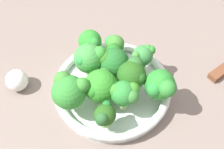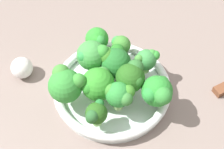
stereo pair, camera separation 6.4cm
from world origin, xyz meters
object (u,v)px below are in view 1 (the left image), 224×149
(broccoli_floret_4, at_px, (104,116))
(broccoli_floret_6, at_px, (160,85))
(broccoli_floret_7, at_px, (90,42))
(broccoli_floret_9, at_px, (89,58))
(bowl, at_px, (112,87))
(broccoli_floret_8, at_px, (69,91))
(broccoli_floret_2, at_px, (124,93))
(broccoli_floret_10, at_px, (133,74))
(broccoli_floret_5, at_px, (100,86))
(broccoli_floret_0, at_px, (143,55))
(broccoli_floret_3, at_px, (114,45))
(broccoli_floret_1, at_px, (111,61))
(garlic_bulb, at_px, (17,80))

(broccoli_floret_4, height_order, broccoli_floret_6, broccoli_floret_6)
(broccoli_floret_7, height_order, broccoli_floret_9, broccoli_floret_9)
(bowl, bearing_deg, broccoli_floret_8, -68.70)
(broccoli_floret_2, relative_size, broccoli_floret_4, 1.21)
(broccoli_floret_8, height_order, broccoli_floret_10, broccoli_floret_8)
(broccoli_floret_5, relative_size, broccoli_floret_8, 0.93)
(broccoli_floret_7, distance_m, broccoli_floret_8, 0.14)
(broccoli_floret_9, bearing_deg, broccoli_floret_0, 88.65)
(broccoli_floret_3, bearing_deg, broccoli_floret_0, 50.07)
(broccoli_floret_4, distance_m, broccoli_floret_9, 0.13)
(broccoli_floret_9, relative_size, broccoli_floret_10, 1.05)
(broccoli_floret_6, bearing_deg, broccoli_floret_9, -124.71)
(bowl, xyz_separation_m, broccoli_floret_1, (-0.03, 0.00, 0.06))
(bowl, xyz_separation_m, broccoli_floret_8, (0.03, -0.09, 0.06))
(broccoli_floret_5, bearing_deg, broccoli_floret_1, 150.30)
(broccoli_floret_2, height_order, broccoli_floret_9, broccoli_floret_9)
(bowl, relative_size, broccoli_floret_5, 3.39)
(broccoli_floret_5, bearing_deg, broccoli_floret_6, 79.43)
(broccoli_floret_3, relative_size, broccoli_floret_5, 0.73)
(broccoli_floret_6, bearing_deg, broccoli_floret_3, -152.89)
(broccoli_floret_10, bearing_deg, broccoli_floret_4, -42.85)
(broccoli_floret_7, bearing_deg, garlic_bulb, -76.66)
(broccoli_floret_5, relative_size, broccoli_floret_7, 1.21)
(bowl, distance_m, broccoli_floret_2, 0.08)
(broccoli_floret_5, height_order, broccoli_floret_7, broccoli_floret_5)
(broccoli_floret_6, xyz_separation_m, broccoli_floret_7, (-0.14, -0.11, -0.01))
(broccoli_floret_2, bearing_deg, broccoli_floret_3, 177.12)
(bowl, bearing_deg, garlic_bulb, -104.30)
(broccoli_floret_2, xyz_separation_m, broccoli_floret_6, (-0.01, 0.07, -0.00))
(broccoli_floret_0, relative_size, broccoli_floret_6, 0.80)
(broccoli_floret_9, bearing_deg, broccoli_floret_2, 29.28)
(broccoli_floret_3, height_order, broccoli_floret_8, broccoli_floret_8)
(broccoli_floret_3, distance_m, broccoli_floret_8, 0.16)
(broccoli_floret_8, bearing_deg, broccoli_floret_7, 154.78)
(broccoli_floret_0, relative_size, broccoli_floret_1, 0.81)
(bowl, distance_m, broccoli_floret_9, 0.08)
(broccoli_floret_0, height_order, broccoli_floret_6, broccoli_floret_6)
(broccoli_floret_6, height_order, garlic_bulb, broccoli_floret_6)
(broccoli_floret_3, height_order, broccoli_floret_5, broccoli_floret_5)
(broccoli_floret_3, distance_m, garlic_bulb, 0.22)
(broccoli_floret_1, xyz_separation_m, broccoli_floret_4, (0.12, -0.04, -0.01))
(broccoli_floret_0, relative_size, broccoli_floret_4, 1.01)
(broccoli_floret_3, bearing_deg, broccoli_floret_7, -104.03)
(broccoli_floret_2, height_order, broccoli_floret_8, broccoli_floret_8)
(broccoli_floret_3, bearing_deg, broccoli_floret_10, 10.81)
(broccoli_floret_1, bearing_deg, broccoli_floret_3, 163.01)
(broccoli_floret_5, relative_size, broccoli_floret_6, 1.03)
(broccoli_floret_0, bearing_deg, broccoli_floret_7, -118.92)
(broccoli_floret_1, bearing_deg, garlic_bulb, -96.67)
(broccoli_floret_2, xyz_separation_m, broccoli_floret_9, (-0.09, -0.05, 0.00))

